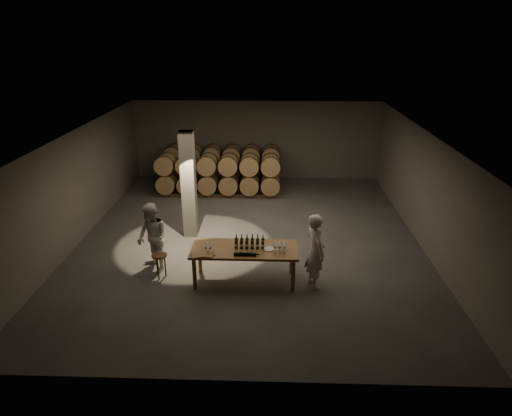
{
  "coord_description": "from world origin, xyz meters",
  "views": [
    {
      "loc": [
        0.64,
        -12.45,
        5.89
      ],
      "look_at": [
        0.2,
        -0.32,
        1.1
      ],
      "focal_mm": 32.0,
      "sensor_mm": 36.0,
      "label": 1
    }
  ],
  "objects_px": {
    "bottle_cluster": "(250,243)",
    "tasting_table": "(244,252)",
    "plate": "(269,249)",
    "person_woman": "(152,238)",
    "stool": "(159,259)",
    "person_man": "(315,251)",
    "notebook_near": "(208,256)"
  },
  "relations": [
    {
      "from": "bottle_cluster",
      "to": "stool",
      "type": "bearing_deg",
      "value": 179.12
    },
    {
      "from": "tasting_table",
      "to": "person_man",
      "type": "bearing_deg",
      "value": -6.31
    },
    {
      "from": "plate",
      "to": "bottle_cluster",
      "type": "bearing_deg",
      "value": 168.38
    },
    {
      "from": "stool",
      "to": "person_man",
      "type": "height_order",
      "value": "person_man"
    },
    {
      "from": "tasting_table",
      "to": "stool",
      "type": "relative_size",
      "value": 4.09
    },
    {
      "from": "tasting_table",
      "to": "person_woman",
      "type": "relative_size",
      "value": 1.42
    },
    {
      "from": "person_man",
      "to": "person_woman",
      "type": "distance_m",
      "value": 4.14
    },
    {
      "from": "bottle_cluster",
      "to": "plate",
      "type": "distance_m",
      "value": 0.5
    },
    {
      "from": "tasting_table",
      "to": "notebook_near",
      "type": "height_order",
      "value": "notebook_near"
    },
    {
      "from": "tasting_table",
      "to": "bottle_cluster",
      "type": "height_order",
      "value": "bottle_cluster"
    },
    {
      "from": "tasting_table",
      "to": "bottle_cluster",
      "type": "xyz_separation_m",
      "value": [
        0.12,
        0.07,
        0.21
      ]
    },
    {
      "from": "bottle_cluster",
      "to": "person_man",
      "type": "xyz_separation_m",
      "value": [
        1.58,
        -0.26,
        -0.06
      ]
    },
    {
      "from": "person_man",
      "to": "tasting_table",
      "type": "bearing_deg",
      "value": 63.75
    },
    {
      "from": "bottle_cluster",
      "to": "plate",
      "type": "bearing_deg",
      "value": -11.62
    },
    {
      "from": "stool",
      "to": "person_woman",
      "type": "relative_size",
      "value": 0.35
    },
    {
      "from": "person_woman",
      "to": "notebook_near",
      "type": "bearing_deg",
      "value": 17.5
    },
    {
      "from": "notebook_near",
      "to": "person_woman",
      "type": "height_order",
      "value": "person_woman"
    },
    {
      "from": "bottle_cluster",
      "to": "stool",
      "type": "relative_size",
      "value": 1.15
    },
    {
      "from": "notebook_near",
      "to": "stool",
      "type": "bearing_deg",
      "value": 168.57
    },
    {
      "from": "notebook_near",
      "to": "person_man",
      "type": "distance_m",
      "value": 2.55
    },
    {
      "from": "tasting_table",
      "to": "person_woman",
      "type": "bearing_deg",
      "value": 168.72
    },
    {
      "from": "bottle_cluster",
      "to": "plate",
      "type": "relative_size",
      "value": 2.64
    },
    {
      "from": "notebook_near",
      "to": "stool",
      "type": "height_order",
      "value": "notebook_near"
    },
    {
      "from": "stool",
      "to": "person_woman",
      "type": "distance_m",
      "value": 0.59
    },
    {
      "from": "stool",
      "to": "person_man",
      "type": "bearing_deg",
      "value": -4.36
    },
    {
      "from": "bottle_cluster",
      "to": "plate",
      "type": "xyz_separation_m",
      "value": [
        0.48,
        -0.1,
        -0.1
      ]
    },
    {
      "from": "plate",
      "to": "notebook_near",
      "type": "xyz_separation_m",
      "value": [
        -1.43,
        -0.42,
        0.01
      ]
    },
    {
      "from": "plate",
      "to": "notebook_near",
      "type": "relative_size",
      "value": 1.14
    },
    {
      "from": "bottle_cluster",
      "to": "notebook_near",
      "type": "distance_m",
      "value": 1.09
    },
    {
      "from": "plate",
      "to": "person_woman",
      "type": "distance_m",
      "value": 3.03
    },
    {
      "from": "bottle_cluster",
      "to": "tasting_table",
      "type": "bearing_deg",
      "value": -150.3
    },
    {
      "from": "person_man",
      "to": "stool",
      "type": "bearing_deg",
      "value": 65.71
    }
  ]
}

